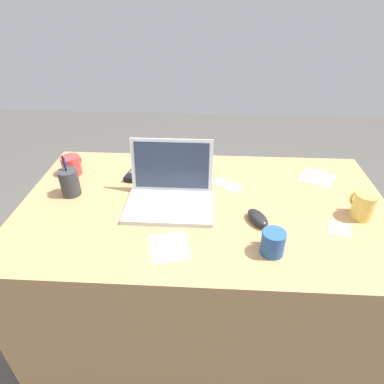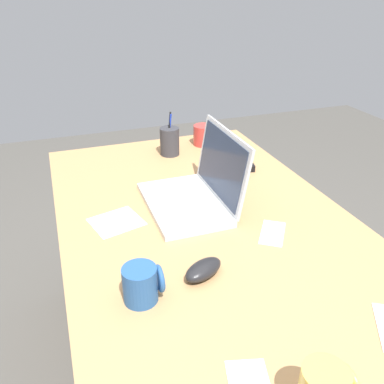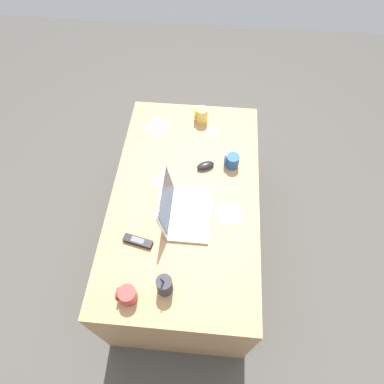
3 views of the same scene
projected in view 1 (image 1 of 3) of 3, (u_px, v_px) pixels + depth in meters
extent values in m
plane|color=#4C4944|center=(201.00, 316.00, 1.73)|extent=(6.00, 6.00, 0.00)
cube|color=tan|center=(202.00, 267.00, 1.53)|extent=(1.49, 0.86, 0.73)
cube|color=silver|center=(169.00, 207.00, 1.30)|extent=(0.34, 0.22, 0.02)
cube|color=silver|center=(170.00, 202.00, 1.31)|extent=(0.28, 0.11, 0.00)
cube|color=silver|center=(167.00, 216.00, 1.24)|extent=(0.10, 0.05, 0.00)
cube|color=silver|center=(172.00, 165.00, 1.34)|extent=(0.33, 0.04, 0.22)
cube|color=#283347|center=(172.00, 166.00, 1.34)|extent=(0.30, 0.03, 0.19)
ellipsoid|color=black|center=(258.00, 218.00, 1.22)|extent=(0.10, 0.12, 0.04)
cylinder|color=#26518C|center=(273.00, 243.00, 1.08)|extent=(0.08, 0.08, 0.09)
torus|color=#26518C|center=(271.00, 233.00, 1.11)|extent=(0.06, 0.01, 0.06)
cylinder|color=#E0BC4C|center=(363.00, 206.00, 1.23)|extent=(0.08, 0.08, 0.10)
torus|color=#E0BC4C|center=(359.00, 198.00, 1.27)|extent=(0.07, 0.01, 0.07)
cylinder|color=#C63833|center=(71.00, 165.00, 1.51)|extent=(0.08, 0.08, 0.09)
torus|color=#C63833|center=(75.00, 160.00, 1.55)|extent=(0.06, 0.01, 0.06)
cube|color=black|center=(135.00, 172.00, 1.52)|extent=(0.08, 0.16, 0.02)
cube|color=#595B60|center=(135.00, 170.00, 1.51)|extent=(0.05, 0.08, 0.00)
cylinder|color=#333338|center=(70.00, 183.00, 1.36)|extent=(0.08, 0.08, 0.11)
cylinder|color=#1933B2|center=(67.00, 174.00, 1.34)|extent=(0.01, 0.02, 0.15)
cylinder|color=black|center=(67.00, 174.00, 1.34)|extent=(0.02, 0.03, 0.15)
cube|color=white|center=(339.00, 229.00, 1.20)|extent=(0.09, 0.09, 0.00)
cube|color=white|center=(169.00, 247.00, 1.12)|extent=(0.16, 0.17, 0.00)
cube|color=white|center=(227.00, 185.00, 1.45)|extent=(0.14, 0.12, 0.00)
cube|color=white|center=(317.00, 177.00, 1.50)|extent=(0.19, 0.19, 0.00)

